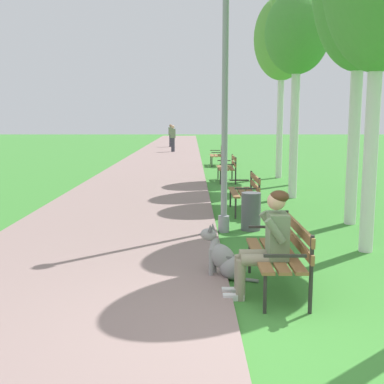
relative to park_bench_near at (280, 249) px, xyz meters
name	(u,v)px	position (x,y,z in m)	size (l,w,h in m)	color
ground_plane	(249,334)	(-0.50, -1.20, -0.51)	(120.00, 120.00, 0.00)	#3D8433
paved_path	(164,154)	(-2.57, 22.80, -0.49)	(3.91, 60.00, 0.04)	gray
park_bench_near	(280,249)	(0.00, 0.00, 0.00)	(0.55, 1.50, 0.85)	olive
park_bench_mid	(244,189)	(0.13, 4.96, 0.00)	(0.55, 1.50, 0.85)	olive
park_bench_far	(226,166)	(0.12, 10.32, 0.00)	(0.55, 1.50, 0.85)	olive
park_bench_furthest	(216,154)	(0.08, 15.78, 0.00)	(0.55, 1.50, 0.85)	olive
person_seated_on_near_bench	(265,240)	(-0.21, -0.20, 0.17)	(0.74, 0.49, 1.25)	gray
dog_grey	(223,259)	(-0.64, 0.45, -0.25)	(0.78, 0.47, 0.71)	gray
lamp_post_near	(222,95)	(-0.49, 3.08, 1.94)	(0.24, 0.24, 4.75)	gray
birch_tree_fourth	(295,35)	(1.55, 6.99, 3.60)	(1.61, 1.74, 5.21)	silver
birch_tree_fifth	(295,7)	(2.06, 9.49, 4.81)	(1.55, 1.70, 6.88)	silver
birch_tree_sixth	(279,40)	(1.96, 11.36, 4.16)	(1.90, 1.79, 6.11)	silver
litter_bin	(249,211)	(0.02, 3.25, -0.16)	(0.36, 0.36, 0.70)	#515156
pedestrian_distant	(170,139)	(-2.24, 24.38, 0.33)	(0.32, 0.22, 1.65)	#383842
pedestrian_further_distant	(168,136)	(-2.60, 29.70, 0.33)	(0.32, 0.22, 1.65)	#383842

